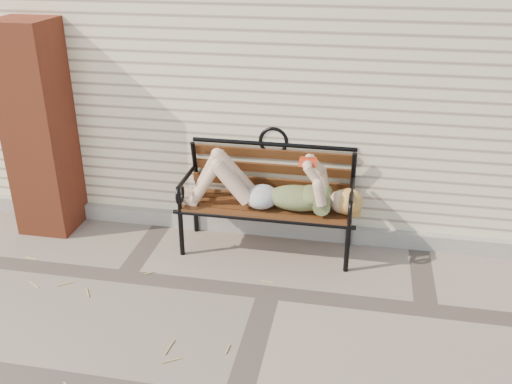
# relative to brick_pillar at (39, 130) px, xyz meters

# --- Properties ---
(ground) EXTENTS (80.00, 80.00, 0.00)m
(ground) POSITION_rel_brick_pillar_xyz_m (2.30, -0.75, -1.00)
(ground) COLOR gray
(ground) RESTS_ON ground
(house_wall) EXTENTS (8.00, 4.00, 3.00)m
(house_wall) POSITION_rel_brick_pillar_xyz_m (2.30, 2.25, 0.50)
(house_wall) COLOR #F1E6BC
(house_wall) RESTS_ON ground
(foundation_strip) EXTENTS (8.00, 0.10, 0.15)m
(foundation_strip) POSITION_rel_brick_pillar_xyz_m (2.30, 0.22, -0.93)
(foundation_strip) COLOR #ACA99B
(foundation_strip) RESTS_ON ground
(brick_pillar) EXTENTS (0.50, 0.50, 2.00)m
(brick_pillar) POSITION_rel_brick_pillar_xyz_m (0.00, 0.00, 0.00)
(brick_pillar) COLOR brown
(brick_pillar) RESTS_ON ground
(garden_bench) EXTENTS (1.67, 0.67, 1.08)m
(garden_bench) POSITION_rel_brick_pillar_xyz_m (2.16, 0.03, -0.39)
(garden_bench) COLOR black
(garden_bench) RESTS_ON ground
(reading_woman) EXTENTS (1.58, 0.36, 0.50)m
(reading_woman) POSITION_rel_brick_pillar_xyz_m (2.18, -0.11, -0.36)
(reading_woman) COLOR #0A3949
(reading_woman) RESTS_ON ground
(straw_scatter) EXTENTS (2.72, 1.79, 0.01)m
(straw_scatter) POSITION_rel_brick_pillar_xyz_m (1.07, -1.32, -0.99)
(straw_scatter) COLOR tan
(straw_scatter) RESTS_ON ground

